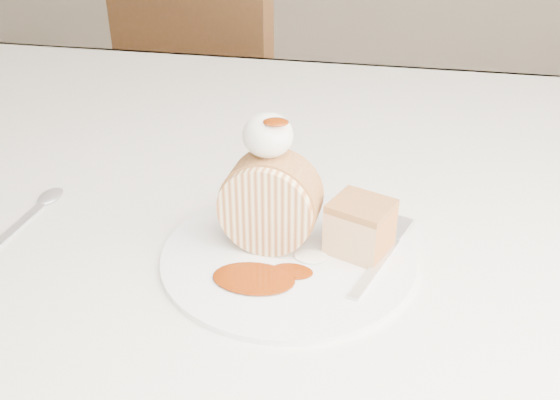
# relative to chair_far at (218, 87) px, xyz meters

# --- Properties ---
(table) EXTENTS (1.40, 0.90, 0.75)m
(table) POSITION_rel_chair_far_xyz_m (0.34, -0.81, 0.11)
(table) COLOR silver
(table) RESTS_ON ground
(chair_far) EXTENTS (0.58, 0.58, 0.97)m
(chair_far) POSITION_rel_chair_far_xyz_m (0.00, 0.00, 0.00)
(chair_far) COLOR brown
(chair_far) RESTS_ON ground
(plate) EXTENTS (0.33, 0.33, 0.01)m
(plate) POSITION_rel_chair_far_xyz_m (0.37, -1.01, 0.20)
(plate) COLOR white
(plate) RESTS_ON table
(roulade_slice) EXTENTS (0.10, 0.06, 0.09)m
(roulade_slice) POSITION_rel_chair_far_xyz_m (0.35, -0.99, 0.25)
(roulade_slice) COLOR #FAE6AE
(roulade_slice) RESTS_ON plate
(cake_chunk) EXTENTS (0.07, 0.07, 0.05)m
(cake_chunk) POSITION_rel_chair_far_xyz_m (0.44, -0.99, 0.23)
(cake_chunk) COLOR #A5743E
(cake_chunk) RESTS_ON plate
(whipped_cream) EXTENTS (0.05, 0.05, 0.04)m
(whipped_cream) POSITION_rel_chair_far_xyz_m (0.35, -0.98, 0.32)
(whipped_cream) COLOR white
(whipped_cream) RESTS_ON roulade_slice
(caramel_drizzle) EXTENTS (0.02, 0.02, 0.01)m
(caramel_drizzle) POSITION_rel_chair_far_xyz_m (0.36, -0.99, 0.34)
(caramel_drizzle) COLOR #722504
(caramel_drizzle) RESTS_ON whipped_cream
(caramel_pool) EXTENTS (0.09, 0.08, 0.00)m
(caramel_pool) POSITION_rel_chair_far_xyz_m (0.35, -1.06, 0.21)
(caramel_pool) COLOR #722504
(caramel_pool) RESTS_ON plate
(fork) EXTENTS (0.07, 0.15, 0.00)m
(fork) POSITION_rel_chair_far_xyz_m (0.46, -1.02, 0.21)
(fork) COLOR silver
(fork) RESTS_ON plate
(spoon) EXTENTS (0.03, 0.15, 0.00)m
(spoon) POSITION_rel_chair_far_xyz_m (0.07, -1.02, 0.20)
(spoon) COLOR silver
(spoon) RESTS_ON table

